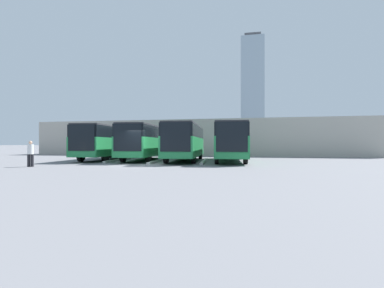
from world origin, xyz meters
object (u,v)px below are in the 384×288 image
bus_0 (230,141)px  pedestrian (31,153)px  bus_2 (146,141)px  bus_1 (185,141)px  bus_3 (108,141)px

bus_0 → pedestrian: 15.10m
bus_2 → pedestrian: bus_2 is taller
bus_1 → bus_3: (7.71, -0.60, 0.00)m
bus_1 → pedestrian: (8.20, 8.70, -0.84)m
bus_0 → pedestrian: size_ratio=6.66×
bus_0 → bus_1: bearing=-2.0°
pedestrian → bus_1: bearing=22.8°
bus_0 → pedestrian: bearing=29.7°
bus_1 → bus_0: bearing=178.0°
bus_0 → bus_3: bearing=-8.4°
bus_1 → bus_3: 7.73m
bus_0 → bus_2: bearing=-8.8°
bus_3 → bus_1: bearing=168.4°
bus_2 → bus_0: bearing=171.2°
bus_0 → bus_2: (7.71, -0.22, 0.00)m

